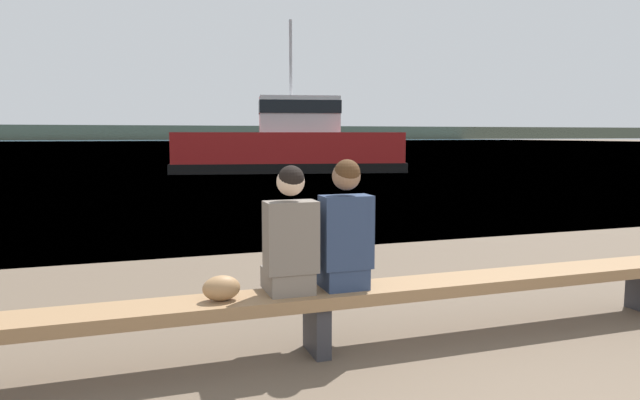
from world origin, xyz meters
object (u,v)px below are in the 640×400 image
(person_left, at_px, (290,238))
(shopping_bag, at_px, (221,288))
(bench_main, at_px, (317,302))
(person_right, at_px, (345,232))
(tugboat_red, at_px, (290,148))

(person_left, relative_size, shopping_bag, 3.56)
(bench_main, xyz_separation_m, person_left, (-0.21, 0.01, 0.52))
(person_right, height_order, shopping_bag, person_right)
(shopping_bag, distance_m, tugboat_red, 22.57)
(person_left, bearing_deg, person_right, -0.21)
(bench_main, bearing_deg, shopping_bag, -178.55)
(person_left, height_order, tugboat_red, tugboat_red)
(bench_main, height_order, shopping_bag, shopping_bag)
(bench_main, bearing_deg, person_left, 178.15)
(shopping_bag, xyz_separation_m, tugboat_red, (6.53, 21.60, 0.51))
(bench_main, relative_size, person_left, 7.43)
(person_right, distance_m, shopping_bag, 1.04)
(bench_main, bearing_deg, person_right, 1.27)
(person_right, relative_size, shopping_bag, 3.70)
(shopping_bag, relative_size, tugboat_red, 0.03)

